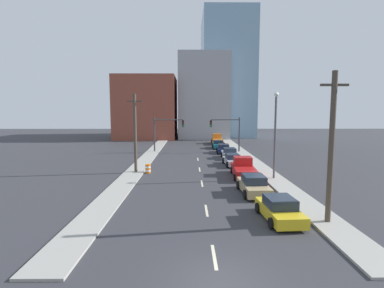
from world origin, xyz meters
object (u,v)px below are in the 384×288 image
Objects in this scene: traffic_barrel at (148,169)px; sedan_teal at (218,145)px; traffic_signal_left at (164,129)px; sedan_white at (230,154)px; utility_pole_left_mid at (135,133)px; street_lamp at (275,129)px; sedan_silver at (232,160)px; pickup_truck_orange at (217,140)px; pickup_truck_red at (243,169)px; sedan_navy at (223,149)px; sedan_yellow at (280,209)px; sedan_tan at (254,185)px; utility_pole_right_near at (331,147)px; traffic_signal_right at (230,129)px.

traffic_barrel is 23.38m from sedan_teal.
traffic_signal_left is 12.06m from sedan_white.
street_lamp is at bearing -12.83° from utility_pole_left_mid.
traffic_barrel is 13.78m from street_lamp.
pickup_truck_orange is at bearing 86.21° from sedan_silver.
sedan_navy is at bearing 93.09° from pickup_truck_red.
utility_pole_left_mid is 18.41m from sedan_yellow.
sedan_tan is 18.14m from sedan_white.
utility_pole_right_near is 13.73m from pickup_truck_red.
sedan_tan is (9.64, -8.11, 0.22)m from traffic_barrel.
sedan_tan is 23.52m from sedan_navy.
traffic_signal_right is 20.36m from utility_pole_left_mid.
sedan_silver is (9.43, -11.82, -3.06)m from traffic_signal_left.
pickup_truck_red reaches higher than sedan_yellow.
utility_pole_left_mid is 14.38m from street_lamp.
sedan_tan is at bearing -87.62° from sedan_navy.
utility_pole_right_near is 20.28m from utility_pole_left_mid.
utility_pole_left_mid is at bearing 174.59° from traffic_barrel.
sedan_tan is (10.96, -8.23, -3.64)m from utility_pole_left_mid.
sedan_navy is at bearing 88.21° from sedan_tan.
traffic_signal_right reaches higher than sedan_navy.
sedan_white is at bearing 82.89° from sedan_silver.
street_lamp is 1.78× the size of sedan_tan.
sedan_teal is at bearing 95.01° from utility_pole_right_near.
sedan_yellow is at bearing -87.43° from sedan_teal.
sedan_silver is 23.90m from pickup_truck_orange.
traffic_signal_right is 0.67× the size of utility_pole_left_mid.
traffic_signal_right is 1.25× the size of sedan_white.
traffic_signal_left is at bearing 104.51° from sedan_yellow.
traffic_signal_left reaches higher than pickup_truck_orange.
sedan_white is at bearing 44.75° from traffic_barrel.
traffic_signal_left is 0.67× the size of utility_pole_left_mid.
traffic_signal_right is at bearing 93.15° from utility_pole_right_near.
sedan_navy is 13.00m from pickup_truck_orange.
sedan_silver is 16.83m from sedan_teal.
sedan_teal reaches higher than sedan_navy.
pickup_truck_red is 1.21× the size of sedan_silver.
street_lamp reaches higher than sedan_white.
sedan_yellow is 0.78× the size of pickup_truck_red.
pickup_truck_red is 1.33× the size of sedan_teal.
pickup_truck_orange is at bearing 92.09° from sedan_navy.
traffic_signal_right is at bearing 41.38° from sedan_navy.
traffic_signal_left is 5.93× the size of traffic_barrel.
sedan_tan reaches higher than sedan_silver.
pickup_truck_red reaches higher than traffic_barrel.
sedan_yellow is at bearing -86.83° from sedan_navy.
sedan_navy is at bearing 86.32° from sedan_silver.
street_lamp is 1.95× the size of sedan_navy.
traffic_signal_left reaches higher than sedan_navy.
sedan_navy is (0.11, 10.90, -0.01)m from sedan_silver.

